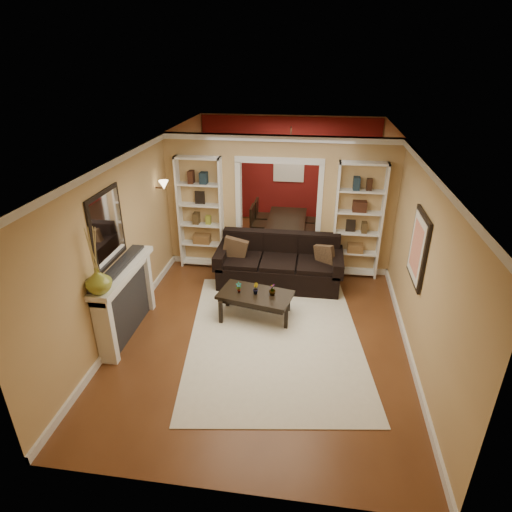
% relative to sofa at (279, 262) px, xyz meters
% --- Properties ---
extents(floor, '(8.00, 8.00, 0.00)m').
position_rel_sofa_xyz_m(floor, '(-0.10, -0.45, -0.47)').
color(floor, brown).
rests_on(floor, ground).
extents(ceiling, '(8.00, 8.00, 0.00)m').
position_rel_sofa_xyz_m(ceiling, '(-0.10, -0.45, 2.23)').
color(ceiling, white).
rests_on(ceiling, ground).
extents(wall_back, '(8.00, 0.00, 8.00)m').
position_rel_sofa_xyz_m(wall_back, '(-0.10, 3.55, 0.88)').
color(wall_back, tan).
rests_on(wall_back, ground).
extents(wall_front, '(8.00, 0.00, 8.00)m').
position_rel_sofa_xyz_m(wall_front, '(-0.10, -4.45, 0.88)').
color(wall_front, tan).
rests_on(wall_front, ground).
extents(wall_left, '(0.00, 8.00, 8.00)m').
position_rel_sofa_xyz_m(wall_left, '(-2.35, -0.45, 0.88)').
color(wall_left, tan).
rests_on(wall_left, ground).
extents(wall_right, '(0.00, 8.00, 8.00)m').
position_rel_sofa_xyz_m(wall_right, '(2.15, -0.45, 0.88)').
color(wall_right, tan).
rests_on(wall_right, ground).
extents(partition_wall, '(4.50, 0.15, 2.70)m').
position_rel_sofa_xyz_m(partition_wall, '(-0.10, 0.75, 0.88)').
color(partition_wall, tan).
rests_on(partition_wall, floor).
extents(red_back_panel, '(4.44, 0.04, 2.64)m').
position_rel_sofa_xyz_m(red_back_panel, '(-0.10, 3.52, 0.85)').
color(red_back_panel, maroon).
rests_on(red_back_panel, floor).
extents(dining_window, '(0.78, 0.03, 0.98)m').
position_rel_sofa_xyz_m(dining_window, '(-0.10, 3.48, 1.08)').
color(dining_window, '#8CA5CC').
rests_on(dining_window, wall_back).
extents(area_rug, '(3.14, 4.05, 0.01)m').
position_rel_sofa_xyz_m(area_rug, '(0.10, -1.73, -0.46)').
color(area_rug, silver).
rests_on(area_rug, floor).
extents(sofa, '(2.39, 1.03, 0.93)m').
position_rel_sofa_xyz_m(sofa, '(0.00, 0.00, 0.00)').
color(sofa, black).
rests_on(sofa, floor).
extents(pillow_left, '(0.45, 0.14, 0.45)m').
position_rel_sofa_xyz_m(pillow_left, '(-0.85, -0.02, 0.21)').
color(pillow_left, brown).
rests_on(pillow_left, sofa).
extents(pillow_right, '(0.38, 0.29, 0.38)m').
position_rel_sofa_xyz_m(pillow_right, '(0.85, -0.02, 0.18)').
color(pillow_right, brown).
rests_on(pillow_right, sofa).
extents(coffee_table, '(1.31, 0.89, 0.46)m').
position_rel_sofa_xyz_m(coffee_table, '(-0.28, -1.22, -0.24)').
color(coffee_table, black).
rests_on(coffee_table, floor).
extents(plant_left, '(0.12, 0.10, 0.19)m').
position_rel_sofa_xyz_m(plant_left, '(-0.56, -1.22, 0.08)').
color(plant_left, '#336626').
rests_on(plant_left, coffee_table).
extents(plant_center, '(0.11, 0.13, 0.19)m').
position_rel_sofa_xyz_m(plant_center, '(-0.28, -1.22, 0.08)').
color(plant_center, '#336626').
rests_on(plant_center, coffee_table).
extents(plant_right, '(0.13, 0.13, 0.20)m').
position_rel_sofa_xyz_m(plant_right, '(0.00, -1.22, 0.09)').
color(plant_right, '#336626').
rests_on(plant_right, coffee_table).
extents(bookshelf_left, '(0.90, 0.30, 2.30)m').
position_rel_sofa_xyz_m(bookshelf_left, '(-1.65, 0.58, 0.68)').
color(bookshelf_left, white).
rests_on(bookshelf_left, floor).
extents(bookshelf_right, '(0.90, 0.30, 2.30)m').
position_rel_sofa_xyz_m(bookshelf_right, '(1.45, 0.58, 0.68)').
color(bookshelf_right, white).
rests_on(bookshelf_right, floor).
extents(fireplace, '(0.32, 1.70, 1.16)m').
position_rel_sofa_xyz_m(fireplace, '(-2.19, -1.95, 0.11)').
color(fireplace, white).
rests_on(fireplace, floor).
extents(vase, '(0.39, 0.39, 0.36)m').
position_rel_sofa_xyz_m(vase, '(-2.19, -2.65, 0.87)').
color(vase, olive).
rests_on(vase, fireplace).
extents(mirror, '(0.03, 0.95, 1.10)m').
position_rel_sofa_xyz_m(mirror, '(-2.33, -1.95, 1.33)').
color(mirror, silver).
rests_on(mirror, wall_left).
extents(wall_sconce, '(0.18, 0.18, 0.22)m').
position_rel_sofa_xyz_m(wall_sconce, '(-2.25, 0.10, 1.36)').
color(wall_sconce, '#FFE0A5').
rests_on(wall_sconce, wall_left).
extents(framed_art, '(0.04, 0.85, 1.05)m').
position_rel_sofa_xyz_m(framed_art, '(2.11, -1.45, 1.08)').
color(framed_art, black).
rests_on(framed_art, wall_right).
extents(dining_table, '(1.59, 0.89, 0.56)m').
position_rel_sofa_xyz_m(dining_table, '(0.01, 2.13, -0.19)').
color(dining_table, black).
rests_on(dining_table, floor).
extents(dining_chair_nw, '(0.59, 0.59, 0.95)m').
position_rel_sofa_xyz_m(dining_chair_nw, '(-0.54, 1.83, 0.01)').
color(dining_chair_nw, black).
rests_on(dining_chair_nw, floor).
extents(dining_chair_ne, '(0.45, 0.45, 0.89)m').
position_rel_sofa_xyz_m(dining_chair_ne, '(0.56, 1.83, -0.02)').
color(dining_chair_ne, black).
rests_on(dining_chair_ne, floor).
extents(dining_chair_sw, '(0.59, 0.59, 0.91)m').
position_rel_sofa_xyz_m(dining_chair_sw, '(-0.54, 2.43, -0.01)').
color(dining_chair_sw, black).
rests_on(dining_chair_sw, floor).
extents(dining_chair_se, '(0.53, 0.53, 0.82)m').
position_rel_sofa_xyz_m(dining_chair_se, '(0.56, 2.43, -0.06)').
color(dining_chair_se, black).
rests_on(dining_chair_se, floor).
extents(chandelier, '(0.50, 0.50, 0.30)m').
position_rel_sofa_xyz_m(chandelier, '(-0.10, 2.25, 1.55)').
color(chandelier, '#372319').
rests_on(chandelier, ceiling).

